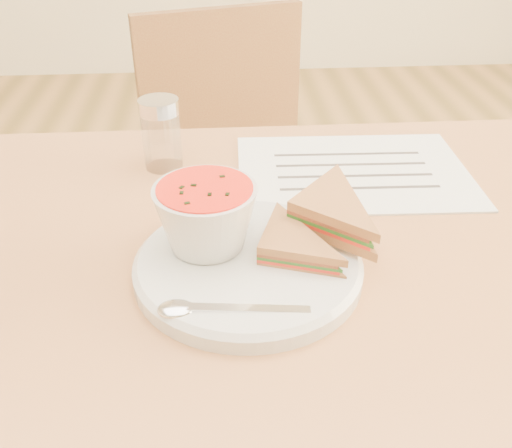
{
  "coord_description": "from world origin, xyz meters",
  "views": [
    {
      "loc": [
        -0.03,
        -0.54,
        1.13
      ],
      "look_at": [
        0.01,
        -0.03,
        0.8
      ],
      "focal_mm": 40.0,
      "sensor_mm": 36.0,
      "label": 1
    }
  ],
  "objects_px": {
    "soup_bowl": "(206,220)",
    "condiment_shaker": "(161,134)",
    "plate": "(248,267)",
    "chair_far": "(249,218)"
  },
  "relations": [
    {
      "from": "soup_bowl",
      "to": "condiment_shaker",
      "type": "bearing_deg",
      "value": 105.04
    },
    {
      "from": "chair_far",
      "to": "plate",
      "type": "height_order",
      "value": "chair_far"
    },
    {
      "from": "soup_bowl",
      "to": "condiment_shaker",
      "type": "relative_size",
      "value": 1.08
    },
    {
      "from": "chair_far",
      "to": "soup_bowl",
      "type": "distance_m",
      "value": 0.7
    },
    {
      "from": "plate",
      "to": "soup_bowl",
      "type": "relative_size",
      "value": 2.23
    },
    {
      "from": "plate",
      "to": "condiment_shaker",
      "type": "bearing_deg",
      "value": 112.11
    },
    {
      "from": "chair_far",
      "to": "plate",
      "type": "bearing_deg",
      "value": 69.36
    },
    {
      "from": "chair_far",
      "to": "condiment_shaker",
      "type": "height_order",
      "value": "chair_far"
    },
    {
      "from": "chair_far",
      "to": "plate",
      "type": "distance_m",
      "value": 0.7
    },
    {
      "from": "plate",
      "to": "chair_far",
      "type": "bearing_deg",
      "value": 86.59
    }
  ]
}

